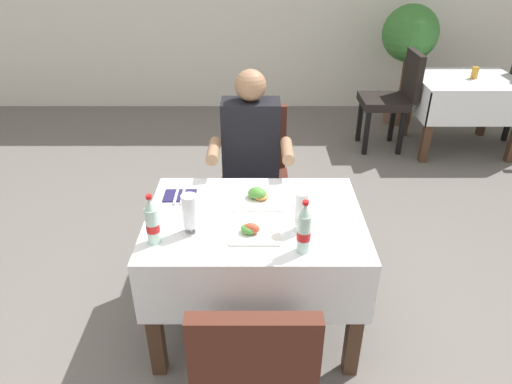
{
  "coord_description": "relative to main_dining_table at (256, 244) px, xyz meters",
  "views": [
    {
      "loc": [
        0.09,
        -1.88,
        1.98
      ],
      "look_at": [
        0.08,
        0.18,
        0.8
      ],
      "focal_mm": 32.53,
      "sensor_mm": 36.0,
      "label": 1
    }
  ],
  "objects": [
    {
      "name": "background_table_tumbler",
      "position": [
        2.09,
        2.44,
        0.23
      ],
      "size": [
        0.06,
        0.06,
        0.11
      ],
      "primitive_type": "cylinder",
      "color": "#C68928",
      "rests_on": "background_dining_table"
    },
    {
      "name": "chair_near_camera_side",
      "position": [
        0.0,
        -0.79,
        0.01
      ],
      "size": [
        0.44,
        0.5,
        0.97
      ],
      "color": "#4C2319",
      "rests_on": "ground"
    },
    {
      "name": "cola_bottle_primary",
      "position": [
        -0.46,
        -0.22,
        0.28
      ],
      "size": [
        0.06,
        0.06,
        0.25
      ],
      "color": "silver",
      "rests_on": "main_dining_table"
    },
    {
      "name": "background_dining_table",
      "position": [
        2.04,
        2.45,
        -0.01
      ],
      "size": [
        0.96,
        0.79,
        0.72
      ],
      "color": "white",
      "rests_on": "ground"
    },
    {
      "name": "napkin_cutlery_set",
      "position": [
        -0.4,
        0.19,
        0.18
      ],
      "size": [
        0.17,
        0.19,
        0.01
      ],
      "color": "#231E4C",
      "rests_on": "main_dining_table"
    },
    {
      "name": "beer_glass_left",
      "position": [
        -0.3,
        -0.14,
        0.28
      ],
      "size": [
        0.07,
        0.07,
        0.2
      ],
      "color": "white",
      "rests_on": "main_dining_table"
    },
    {
      "name": "main_dining_table",
      "position": [
        0.0,
        0.0,
        0.0
      ],
      "size": [
        1.09,
        0.8,
        0.72
      ],
      "color": "white",
      "rests_on": "ground"
    },
    {
      "name": "background_chair_left",
      "position": [
        1.35,
        2.45,
        0.01
      ],
      "size": [
        0.5,
        0.44,
        0.97
      ],
      "color": "black",
      "rests_on": "ground"
    },
    {
      "name": "plate_far_diner",
      "position": [
        0.02,
        0.16,
        0.2
      ],
      "size": [
        0.26,
        0.26,
        0.07
      ],
      "color": "white",
      "rests_on": "main_dining_table"
    },
    {
      "name": "beer_glass_middle",
      "position": [
        0.22,
        -0.13,
        0.28
      ],
      "size": [
        0.07,
        0.07,
        0.2
      ],
      "color": "white",
      "rests_on": "main_dining_table"
    },
    {
      "name": "seated_diner_far",
      "position": [
        -0.03,
        0.68,
        0.16
      ],
      "size": [
        0.5,
        0.46,
        1.26
      ],
      "color": "#282D42",
      "rests_on": "ground"
    },
    {
      "name": "ground_plane",
      "position": [
        -0.08,
        -0.08,
        -0.55
      ],
      "size": [
        11.0,
        11.0,
        0.0
      ],
      "primitive_type": "plane",
      "color": "#66605B"
    },
    {
      "name": "plate_near_camera",
      "position": [
        -0.01,
        -0.15,
        0.19
      ],
      "size": [
        0.24,
        0.24,
        0.06
      ],
      "color": "white",
      "rests_on": "main_dining_table"
    },
    {
      "name": "chair_far_diner_seat",
      "position": [
        0.0,
        0.79,
        0.01
      ],
      "size": [
        0.44,
        0.5,
        0.97
      ],
      "color": "#4C2319",
      "rests_on": "ground"
    },
    {
      "name": "cola_bottle_secondary",
      "position": [
        0.22,
        -0.29,
        0.29
      ],
      "size": [
        0.06,
        0.06,
        0.26
      ],
      "color": "silver",
      "rests_on": "main_dining_table"
    },
    {
      "name": "potted_plant_corner",
      "position": [
        1.66,
        3.19,
        0.35
      ],
      "size": [
        0.59,
        0.59,
        1.3
      ],
      "color": "brown",
      "rests_on": "ground"
    }
  ]
}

